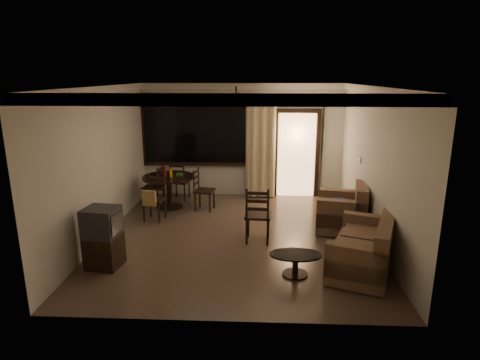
{
  "coord_description": "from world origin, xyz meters",
  "views": [
    {
      "loc": [
        0.4,
        -7.14,
        3.0
      ],
      "look_at": [
        0.06,
        0.2,
        1.06
      ],
      "focal_mm": 30.0,
      "sensor_mm": 36.0,
      "label": 1
    }
  ],
  "objects_px": {
    "dining_chair_east": "(204,198)",
    "dining_chair_south": "(154,206)",
    "sofa": "(366,250)",
    "coffee_table": "(295,261)",
    "tv_cabinet": "(103,237)",
    "side_chair": "(258,225)",
    "armchair": "(344,212)",
    "dining_chair_north": "(180,188)",
    "dining_chair_west": "(154,194)",
    "dining_table": "(169,183)"
  },
  "relations": [
    {
      "from": "dining_chair_east",
      "to": "dining_chair_south",
      "type": "relative_size",
      "value": 1.0
    },
    {
      "from": "sofa",
      "to": "coffee_table",
      "type": "height_order",
      "value": "sofa"
    },
    {
      "from": "tv_cabinet",
      "to": "side_chair",
      "type": "distance_m",
      "value": 2.7
    },
    {
      "from": "armchair",
      "to": "sofa",
      "type": "bearing_deg",
      "value": -78.13
    },
    {
      "from": "dining_chair_north",
      "to": "coffee_table",
      "type": "bearing_deg",
      "value": 132.78
    },
    {
      "from": "tv_cabinet",
      "to": "dining_chair_east",
      "type": "bearing_deg",
      "value": 74.62
    },
    {
      "from": "dining_chair_west",
      "to": "side_chair",
      "type": "relative_size",
      "value": 0.9
    },
    {
      "from": "sofa",
      "to": "coffee_table",
      "type": "distance_m",
      "value": 1.15
    },
    {
      "from": "sofa",
      "to": "side_chair",
      "type": "bearing_deg",
      "value": 169.96
    },
    {
      "from": "dining_chair_north",
      "to": "dining_chair_south",
      "type": "bearing_deg",
      "value": 89.13
    },
    {
      "from": "armchair",
      "to": "dining_chair_south",
      "type": "bearing_deg",
      "value": -174.26
    },
    {
      "from": "dining_chair_north",
      "to": "armchair",
      "type": "relative_size",
      "value": 0.87
    },
    {
      "from": "dining_chair_north",
      "to": "armchair",
      "type": "distance_m",
      "value": 4.09
    },
    {
      "from": "dining_chair_east",
      "to": "dining_chair_north",
      "type": "xyz_separation_m",
      "value": [
        -0.7,
        0.77,
        0.0
      ]
    },
    {
      "from": "dining_chair_east",
      "to": "dining_chair_north",
      "type": "relative_size",
      "value": 1.0
    },
    {
      "from": "dining_chair_north",
      "to": "armchair",
      "type": "height_order",
      "value": "same"
    },
    {
      "from": "dining_chair_east",
      "to": "coffee_table",
      "type": "height_order",
      "value": "dining_chair_east"
    },
    {
      "from": "dining_chair_west",
      "to": "armchair",
      "type": "xyz_separation_m",
      "value": [
        4.14,
        -1.4,
        0.1
      ]
    },
    {
      "from": "dining_table",
      "to": "armchair",
      "type": "relative_size",
      "value": 1.1
    },
    {
      "from": "dining_chair_west",
      "to": "side_chair",
      "type": "distance_m",
      "value": 3.16
    },
    {
      "from": "dining_chair_west",
      "to": "side_chair",
      "type": "height_order",
      "value": "side_chair"
    },
    {
      "from": "dining_table",
      "to": "coffee_table",
      "type": "height_order",
      "value": "dining_table"
    },
    {
      "from": "dining_chair_west",
      "to": "coffee_table",
      "type": "xyz_separation_m",
      "value": [
        3.03,
        -3.28,
        -0.05
      ]
    },
    {
      "from": "dining_table",
      "to": "tv_cabinet",
      "type": "distance_m",
      "value": 3.02
    },
    {
      "from": "dining_chair_north",
      "to": "tv_cabinet",
      "type": "distance_m",
      "value": 3.67
    },
    {
      "from": "dining_chair_north",
      "to": "sofa",
      "type": "height_order",
      "value": "dining_chair_north"
    },
    {
      "from": "dining_chair_north",
      "to": "sofa",
      "type": "bearing_deg",
      "value": 144.8
    },
    {
      "from": "dining_table",
      "to": "sofa",
      "type": "distance_m",
      "value": 4.76
    },
    {
      "from": "armchair",
      "to": "side_chair",
      "type": "relative_size",
      "value": 1.03
    },
    {
      "from": "side_chair",
      "to": "dining_chair_north",
      "type": "bearing_deg",
      "value": -49.02
    },
    {
      "from": "dining_chair_east",
      "to": "sofa",
      "type": "bearing_deg",
      "value": -124.36
    },
    {
      "from": "dining_table",
      "to": "dining_chair_east",
      "type": "height_order",
      "value": "dining_table"
    },
    {
      "from": "tv_cabinet",
      "to": "dining_chair_west",
      "type": "bearing_deg",
      "value": 97.72
    },
    {
      "from": "side_chair",
      "to": "coffee_table",
      "type": "bearing_deg",
      "value": 117.95
    },
    {
      "from": "dining_table",
      "to": "armchair",
      "type": "xyz_separation_m",
      "value": [
        3.75,
        -1.26,
        -0.21
      ]
    },
    {
      "from": "dining_table",
      "to": "dining_chair_west",
      "type": "bearing_deg",
      "value": 161.25
    },
    {
      "from": "tv_cabinet",
      "to": "sofa",
      "type": "distance_m",
      "value": 4.16
    },
    {
      "from": "sofa",
      "to": "dining_chair_north",
      "type": "bearing_deg",
      "value": 157.27
    },
    {
      "from": "dining_table",
      "to": "dining_chair_east",
      "type": "distance_m",
      "value": 0.89
    },
    {
      "from": "dining_chair_north",
      "to": "dining_chair_west",
      "type": "bearing_deg",
      "value": 53.23
    },
    {
      "from": "dining_chair_west",
      "to": "dining_chair_north",
      "type": "relative_size",
      "value": 1.0
    },
    {
      "from": "dining_table",
      "to": "coffee_table",
      "type": "bearing_deg",
      "value": -50.11
    },
    {
      "from": "dining_chair_east",
      "to": "dining_chair_south",
      "type": "distance_m",
      "value": 1.2
    },
    {
      "from": "dining_chair_south",
      "to": "dining_chair_east",
      "type": "bearing_deg",
      "value": 45.7
    },
    {
      "from": "dining_table",
      "to": "coffee_table",
      "type": "xyz_separation_m",
      "value": [
        2.63,
        -3.15,
        -0.36
      ]
    },
    {
      "from": "side_chair",
      "to": "sofa",
      "type": "bearing_deg",
      "value": 151.68
    },
    {
      "from": "armchair",
      "to": "coffee_table",
      "type": "bearing_deg",
      "value": -108.84
    },
    {
      "from": "dining_table",
      "to": "tv_cabinet",
      "type": "relative_size",
      "value": 1.21
    },
    {
      "from": "sofa",
      "to": "coffee_table",
      "type": "xyz_separation_m",
      "value": [
        -1.12,
        -0.23,
        -0.11
      ]
    },
    {
      "from": "sofa",
      "to": "dining_chair_west",
      "type": "bearing_deg",
      "value": 165.3
    }
  ]
}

